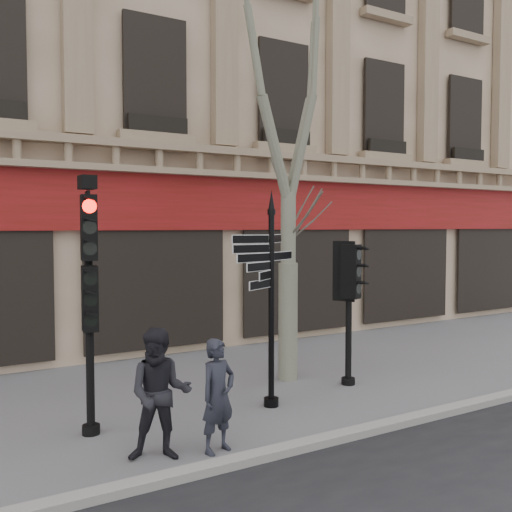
{
  "coord_description": "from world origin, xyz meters",
  "views": [
    {
      "loc": [
        -4.76,
        -7.59,
        3.04
      ],
      "look_at": [
        0.13,
        0.6,
        2.54
      ],
      "focal_mm": 40.0,
      "sensor_mm": 36.0,
      "label": 1
    }
  ],
  "objects_px": {
    "traffic_signal_main": "(89,272)",
    "plane_tree": "(289,57)",
    "pedestrian_a": "(218,395)",
    "fingerpost": "(271,262)",
    "pedestrian_b": "(160,394)",
    "traffic_signal_secondary": "(349,287)"
  },
  "relations": [
    {
      "from": "traffic_signal_main",
      "to": "plane_tree",
      "type": "distance_m",
      "value": 5.79
    },
    {
      "from": "traffic_signal_main",
      "to": "traffic_signal_secondary",
      "type": "xyz_separation_m",
      "value": [
        4.94,
        0.11,
        -0.5
      ]
    },
    {
      "from": "traffic_signal_main",
      "to": "fingerpost",
      "type": "bearing_deg",
      "value": 4.53
    },
    {
      "from": "fingerpost",
      "to": "traffic_signal_main",
      "type": "xyz_separation_m",
      "value": [
        -2.96,
        0.25,
        -0.07
      ]
    },
    {
      "from": "fingerpost",
      "to": "pedestrian_b",
      "type": "height_order",
      "value": "fingerpost"
    },
    {
      "from": "pedestrian_b",
      "to": "plane_tree",
      "type": "bearing_deg",
      "value": 58.61
    },
    {
      "from": "traffic_signal_secondary",
      "to": "pedestrian_b",
      "type": "distance_m",
      "value": 4.75
    },
    {
      "from": "fingerpost",
      "to": "pedestrian_a",
      "type": "distance_m",
      "value": 2.68
    },
    {
      "from": "fingerpost",
      "to": "traffic_signal_secondary",
      "type": "relative_size",
      "value": 1.35
    },
    {
      "from": "fingerpost",
      "to": "pedestrian_a",
      "type": "xyz_separation_m",
      "value": [
        -1.65,
        -1.27,
        -1.68
      ]
    },
    {
      "from": "plane_tree",
      "to": "pedestrian_b",
      "type": "xyz_separation_m",
      "value": [
        -3.6,
        -2.36,
        -5.43
      ]
    },
    {
      "from": "plane_tree",
      "to": "pedestrian_a",
      "type": "height_order",
      "value": "plane_tree"
    },
    {
      "from": "fingerpost",
      "to": "plane_tree",
      "type": "height_order",
      "value": "plane_tree"
    },
    {
      "from": "plane_tree",
      "to": "pedestrian_a",
      "type": "xyz_separation_m",
      "value": [
        -2.84,
        -2.52,
        -5.53
      ]
    },
    {
      "from": "fingerpost",
      "to": "traffic_signal_secondary",
      "type": "xyz_separation_m",
      "value": [
        1.98,
        0.36,
        -0.57
      ]
    },
    {
      "from": "traffic_signal_main",
      "to": "plane_tree",
      "type": "height_order",
      "value": "plane_tree"
    },
    {
      "from": "plane_tree",
      "to": "pedestrian_a",
      "type": "relative_size",
      "value": 5.84
    },
    {
      "from": "traffic_signal_main",
      "to": "pedestrian_b",
      "type": "relative_size",
      "value": 2.18
    },
    {
      "from": "traffic_signal_main",
      "to": "traffic_signal_secondary",
      "type": "distance_m",
      "value": 4.97
    },
    {
      "from": "traffic_signal_secondary",
      "to": "pedestrian_a",
      "type": "distance_m",
      "value": 4.14
    },
    {
      "from": "traffic_signal_secondary",
      "to": "plane_tree",
      "type": "bearing_deg",
      "value": 107.85
    },
    {
      "from": "fingerpost",
      "to": "pedestrian_a",
      "type": "bearing_deg",
      "value": -161.14
    }
  ]
}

